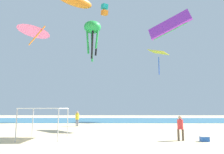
# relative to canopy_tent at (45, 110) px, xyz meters

# --- Properties ---
(ground) EXTENTS (110.00, 110.00, 0.10)m
(ground) POSITION_rel_canopy_tent_xyz_m (5.25, -1.41, -2.16)
(ground) COLOR beige
(ocean_strip) EXTENTS (110.00, 18.15, 0.03)m
(ocean_strip) POSITION_rel_canopy_tent_xyz_m (5.25, 25.71, -2.10)
(ocean_strip) COLOR teal
(ocean_strip) RESTS_ON ground
(canopy_tent) EXTENTS (2.87, 3.00, 2.23)m
(canopy_tent) POSITION_rel_canopy_tent_xyz_m (0.00, 0.00, 0.00)
(canopy_tent) COLOR #B2B2B7
(canopy_tent) RESTS_ON ground
(person_near_tent) EXTENTS (0.45, 0.40, 1.68)m
(person_near_tent) POSITION_rel_canopy_tent_xyz_m (9.71, -0.69, -1.12)
(person_near_tent) COLOR brown
(person_near_tent) RESTS_ON ground
(person_leftmost) EXTENTS (0.44, 0.46, 1.84)m
(person_leftmost) POSITION_rel_canopy_tent_xyz_m (0.48, 11.26, -1.03)
(person_leftmost) COLOR slate
(person_leftmost) RESTS_ON ground
(cooler_box) EXTENTS (0.57, 0.37, 0.35)m
(cooler_box) POSITION_rel_canopy_tent_xyz_m (11.16, -1.10, -1.94)
(cooler_box) COLOR blue
(cooler_box) RESTS_ON ground
(kite_delta_pink) EXTENTS (4.84, 4.83, 2.89)m
(kite_delta_pink) POSITION_rel_canopy_tent_xyz_m (-3.51, 6.10, 8.54)
(kite_delta_pink) COLOR pink
(kite_box_teal) EXTENTS (1.29, 1.33, 2.01)m
(kite_box_teal) POSITION_rel_canopy_tent_xyz_m (3.52, 17.58, 16.27)
(kite_box_teal) COLOR teal
(kite_diamond_yellow) EXTENTS (4.17, 4.19, 4.57)m
(kite_diamond_yellow) POSITION_rel_canopy_tent_xyz_m (13.20, 22.35, 10.03)
(kite_diamond_yellow) COLOR yellow
(kite_octopus_green) EXTENTS (4.04, 4.04, 7.30)m
(kite_octopus_green) POSITION_rel_canopy_tent_xyz_m (1.12, 21.57, 14.42)
(kite_octopus_green) COLOR green
(kite_inflatable_orange) EXTENTS (6.59, 6.21, 2.65)m
(kite_inflatable_orange) POSITION_rel_canopy_tent_xyz_m (-1.31, 16.07, 17.27)
(kite_inflatable_orange) COLOR orange
(kite_parafoil_purple) EXTENTS (4.80, 3.16, 3.32)m
(kite_parafoil_purple) POSITION_rel_canopy_tent_xyz_m (11.87, 9.16, 10.14)
(kite_parafoil_purple) COLOR purple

